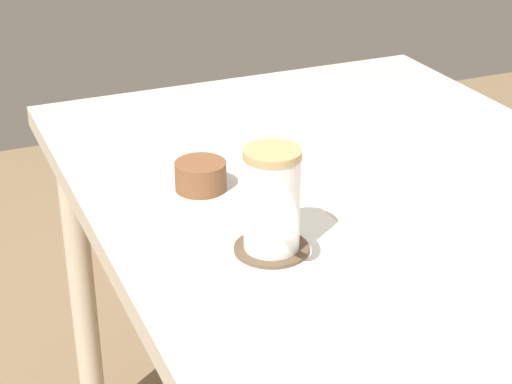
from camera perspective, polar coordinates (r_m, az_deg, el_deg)
dining_table at (r=1.22m, az=9.68°, el=-4.84°), size 1.28×0.80×0.73m
placemat at (r=1.13m, az=-1.86°, el=-2.54°), size 0.48×0.28×0.00m
pastry_plate at (r=1.21m, az=-3.68°, el=-0.04°), size 0.15×0.15×0.01m
pastry at (r=1.20m, az=-3.71°, el=1.09°), size 0.07×0.07×0.04m
coffee_coaster at (r=1.08m, az=1.04°, el=-3.78°), size 0.10×0.10×0.00m
coffee_mug at (r=1.04m, az=1.12°, el=-0.57°), size 0.10×0.07×0.13m
paper_napkin at (r=1.51m, az=-4.40°, el=5.09°), size 0.16×0.16×0.00m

